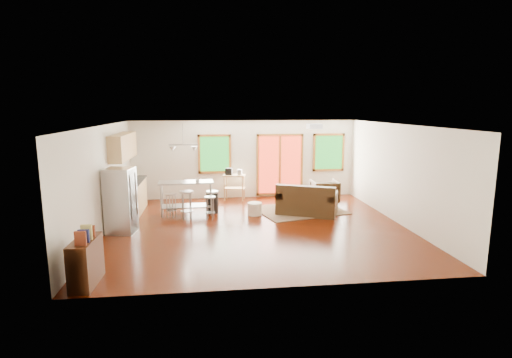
{
  "coord_description": "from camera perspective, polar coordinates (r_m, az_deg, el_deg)",
  "views": [
    {
      "loc": [
        -1.22,
        -9.77,
        3.03
      ],
      "look_at": [
        0.0,
        0.3,
        1.2
      ],
      "focal_mm": 28.0,
      "sensor_mm": 36.0,
      "label": 1
    }
  ],
  "objects": [
    {
      "name": "rug",
      "position": [
        11.96,
        6.24,
        -4.45
      ],
      "size": [
        2.84,
        2.45,
        0.02
      ],
      "primitive_type": "cube",
      "rotation": [
        0.0,
        0.0,
        0.27
      ],
      "color": "#4D6240",
      "rests_on": "floor"
    },
    {
      "name": "book",
      "position": [
        12.17,
        8.37,
        -1.66
      ],
      "size": [
        0.22,
        0.04,
        0.29
      ],
      "primitive_type": "imported",
      "rotation": [
        0.0,
        0.0,
        0.07
      ],
      "color": "maroon",
      "rests_on": "coffee_table"
    },
    {
      "name": "ceiling_flush",
      "position": [
        10.76,
        8.37,
        7.46
      ],
      "size": [
        0.35,
        0.35,
        0.12
      ],
      "primitive_type": "cube",
      "color": "white",
      "rests_on": "ceiling"
    },
    {
      "name": "window_right",
      "position": [
        13.94,
        10.34,
        3.76
      ],
      "size": [
        1.1,
        0.05,
        1.3
      ],
      "color": "#155118",
      "rests_on": "back_wall"
    },
    {
      "name": "refrigerator",
      "position": [
        10.22,
        -18.73,
        -2.94
      ],
      "size": [
        0.73,
        0.71,
        1.6
      ],
      "rotation": [
        0.0,
        0.0,
        -0.15
      ],
      "color": "#B7BABC",
      "rests_on": "floor"
    },
    {
      "name": "armchair",
      "position": [
        12.89,
        9.76,
        -1.64
      ],
      "size": [
        0.8,
        0.75,
        0.82
      ],
      "primitive_type": "imported",
      "rotation": [
        0.0,
        0.0,
        3.14
      ],
      "color": "black",
      "rests_on": "floor"
    },
    {
      "name": "ceiling",
      "position": [
        9.85,
        0.21,
        7.78
      ],
      "size": [
        7.5,
        7.0,
        0.02
      ],
      "primitive_type": "cube",
      "color": "white",
      "rests_on": "ground"
    },
    {
      "name": "window_left",
      "position": [
        13.32,
        -5.93,
        3.58
      ],
      "size": [
        1.1,
        0.05,
        1.3
      ],
      "color": "#155118",
      "rests_on": "back_wall"
    },
    {
      "name": "vase",
      "position": [
        12.1,
        8.14,
        -1.86
      ],
      "size": [
        0.2,
        0.2,
        0.33
      ],
      "rotation": [
        0.0,
        0.0,
        -0.03
      ],
      "color": "silver",
      "rests_on": "coffee_table"
    },
    {
      "name": "island",
      "position": [
        11.49,
        -9.93,
        -1.83
      ],
      "size": [
        1.54,
        0.66,
        0.96
      ],
      "rotation": [
        0.0,
        0.0,
        0.03
      ],
      "color": "#B7BABC",
      "rests_on": "floor"
    },
    {
      "name": "bar_stool_a",
      "position": [
        11.29,
        -12.05,
        -2.91
      ],
      "size": [
        0.42,
        0.42,
        0.68
      ],
      "rotation": [
        0.0,
        0.0,
        -0.38
      ],
      "color": "#B7BABC",
      "rests_on": "floor"
    },
    {
      "name": "bar_stool_b",
      "position": [
        10.97,
        -9.91,
        -2.75
      ],
      "size": [
        0.44,
        0.44,
        0.8
      ],
      "rotation": [
        0.0,
        0.0,
        0.19
      ],
      "color": "#B7BABC",
      "rests_on": "floor"
    },
    {
      "name": "cup",
      "position": [
        11.26,
        -8.35,
        -0.23
      ],
      "size": [
        0.12,
        0.1,
        0.11
      ],
      "primitive_type": "imported",
      "rotation": [
        0.0,
        0.0,
        0.16
      ],
      "color": "white",
      "rests_on": "island"
    },
    {
      "name": "pouf",
      "position": [
        11.39,
        -0.19,
        -4.28
      ],
      "size": [
        0.43,
        0.43,
        0.35
      ],
      "primitive_type": "cylinder",
      "rotation": [
        0.0,
        0.0,
        -0.06
      ],
      "color": "silver",
      "rests_on": "floor"
    },
    {
      "name": "bar_stool_c",
      "position": [
        10.93,
        -6.61,
        -3.34
      ],
      "size": [
        0.37,
        0.37,
        0.64
      ],
      "rotation": [
        0.0,
        0.0,
        -0.25
      ],
      "color": "#B7BABC",
      "rests_on": "floor"
    },
    {
      "name": "coffee_table",
      "position": [
        12.49,
        7.86,
        -2.31
      ],
      "size": [
        1.13,
        0.9,
        0.4
      ],
      "rotation": [
        0.0,
        0.0,
        0.35
      ],
      "color": "#321709",
      "rests_on": "floor"
    },
    {
      "name": "floor",
      "position": [
        10.3,
        0.2,
        -6.93
      ],
      "size": [
        7.5,
        7.0,
        0.02
      ],
      "primitive_type": "cube",
      "color": "#320D01",
      "rests_on": "ground"
    },
    {
      "name": "front_wall",
      "position": [
        6.61,
        4.0,
        -4.98
      ],
      "size": [
        7.5,
        0.02,
        2.6
      ],
      "primitive_type": "cube",
      "color": "beige",
      "rests_on": "ground"
    },
    {
      "name": "ottoman",
      "position": [
        12.42,
        4.73,
        -2.9
      ],
      "size": [
        0.84,
        0.84,
        0.43
      ],
      "primitive_type": "cube",
      "rotation": [
        0.0,
        0.0,
        -0.37
      ],
      "color": "black",
      "rests_on": "floor"
    },
    {
      "name": "pendant_light",
      "position": [
        11.35,
        -10.34,
        4.33
      ],
      "size": [
        0.8,
        0.18,
        0.79
      ],
      "color": "gray",
      "rests_on": "ceiling"
    },
    {
      "name": "cabinets",
      "position": [
        11.88,
        -17.8,
        -0.46
      ],
      "size": [
        0.64,
        2.24,
        2.3
      ],
      "color": "tan",
      "rests_on": "floor"
    },
    {
      "name": "kitchen_cart",
      "position": [
        13.12,
        -3.21,
        0.1
      ],
      "size": [
        0.78,
        0.6,
        1.06
      ],
      "rotation": [
        0.0,
        0.0,
        -0.23
      ],
      "color": "tan",
      "rests_on": "floor"
    },
    {
      "name": "loveseat",
      "position": [
        11.52,
        7.27,
        -3.31
      ],
      "size": [
        1.9,
        1.52,
        0.88
      ],
      "rotation": [
        0.0,
        0.0,
        -0.41
      ],
      "color": "black",
      "rests_on": "floor"
    },
    {
      "name": "trash_can",
      "position": [
        11.63,
        -6.25,
        -3.26
      ],
      "size": [
        0.37,
        0.37,
        0.65
      ],
      "rotation": [
        0.0,
        0.0,
        0.04
      ],
      "color": "black",
      "rests_on": "floor"
    },
    {
      "name": "bookshelf",
      "position": [
        7.59,
        -23.14,
        -10.75
      ],
      "size": [
        0.38,
        0.92,
        1.07
      ],
      "rotation": [
        0.0,
        0.0,
        -0.03
      ],
      "color": "#321709",
      "rests_on": "floor"
    },
    {
      "name": "left_wall",
      "position": [
        10.24,
        -21.16,
        -0.2
      ],
      "size": [
        0.02,
        7.0,
        2.6
      ],
      "primitive_type": "cube",
      "color": "beige",
      "rests_on": "ground"
    },
    {
      "name": "french_doors",
      "position": [
        13.59,
        3.42,
        2.04
      ],
      "size": [
        1.6,
        0.05,
        2.1
      ],
      "color": "#A82815",
      "rests_on": "back_wall"
    },
    {
      "name": "right_wall",
      "position": [
        11.1,
        19.84,
        0.65
      ],
      "size": [
        0.02,
        7.0,
        2.6
      ],
      "primitive_type": "cube",
      "color": "beige",
      "rests_on": "ground"
    },
    {
      "name": "back_wall",
      "position": [
        13.45,
        -1.65,
        2.83
      ],
      "size": [
        7.5,
        0.02,
        2.6
      ],
      "primitive_type": "cube",
      "color": "beige",
      "rests_on": "ground"
    }
  ]
}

